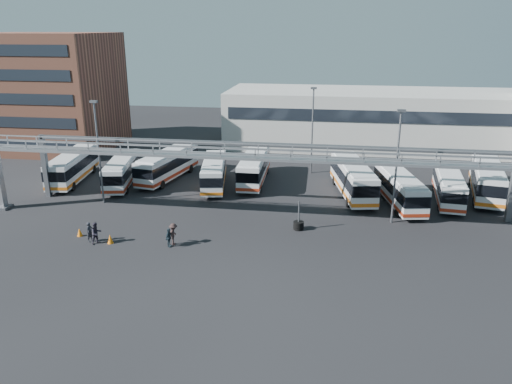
# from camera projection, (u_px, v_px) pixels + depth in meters

# --- Properties ---
(ground) EXTENTS (140.00, 140.00, 0.00)m
(ground) POSITION_uv_depth(u_px,v_px,m) (247.00, 246.00, 40.22)
(ground) COLOR black
(ground) RESTS_ON ground
(gantry) EXTENTS (51.40, 5.15, 7.10)m
(gantry) POSITION_uv_depth(u_px,v_px,m) (258.00, 161.00, 43.98)
(gantry) COLOR gray
(gantry) RESTS_ON ground
(apartment_building) EXTENTS (18.00, 15.00, 16.00)m
(apartment_building) POSITION_uv_depth(u_px,v_px,m) (47.00, 92.00, 70.77)
(apartment_building) COLOR brown
(apartment_building) RESTS_ON ground
(warehouse) EXTENTS (42.00, 14.00, 8.00)m
(warehouse) POSITION_uv_depth(u_px,v_px,m) (372.00, 119.00, 72.83)
(warehouse) COLOR #9E9E99
(warehouse) RESTS_ON ground
(light_pole_left) EXTENTS (0.70, 0.35, 10.21)m
(light_pole_left) POSITION_uv_depth(u_px,v_px,m) (98.00, 147.00, 48.24)
(light_pole_left) COLOR #4C4F54
(light_pole_left) RESTS_ON ground
(light_pole_mid) EXTENTS (0.70, 0.35, 10.21)m
(light_pole_mid) POSITION_uv_depth(u_px,v_px,m) (397.00, 161.00, 43.22)
(light_pole_mid) COLOR #4C4F54
(light_pole_mid) RESTS_ON ground
(light_pole_back) EXTENTS (0.70, 0.35, 10.21)m
(light_pole_back) POSITION_uv_depth(u_px,v_px,m) (312.00, 126.00, 58.45)
(light_pole_back) COLOR #4C4F54
(light_pole_back) RESTS_ON ground
(bus_0) EXTENTS (3.95, 10.99, 3.26)m
(bus_0) POSITION_uv_depth(u_px,v_px,m) (73.00, 166.00, 56.39)
(bus_0) COLOR silver
(bus_0) RESTS_ON ground
(bus_1) EXTENTS (4.27, 10.29, 3.04)m
(bus_1) POSITION_uv_depth(u_px,v_px,m) (122.00, 170.00, 55.22)
(bus_1) COLOR silver
(bus_1) RESTS_ON ground
(bus_2) EXTENTS (4.45, 11.07, 3.28)m
(bus_2) POSITION_uv_depth(u_px,v_px,m) (168.00, 164.00, 57.13)
(bus_2) COLOR silver
(bus_2) RESTS_ON ground
(bus_3) EXTENTS (4.03, 10.23, 3.03)m
(bus_3) POSITION_uv_depth(u_px,v_px,m) (214.00, 172.00, 54.66)
(bus_3) COLOR silver
(bus_3) RESTS_ON ground
(bus_4) EXTENTS (2.75, 10.75, 3.25)m
(bus_4) POSITION_uv_depth(u_px,v_px,m) (254.00, 167.00, 56.04)
(bus_4) COLOR silver
(bus_4) RESTS_ON ground
(bus_6) EXTENTS (4.72, 11.68, 3.46)m
(bus_6) POSITION_uv_depth(u_px,v_px,m) (353.00, 178.00, 51.73)
(bus_6) COLOR silver
(bus_6) RESTS_ON ground
(bus_7) EXTENTS (4.30, 10.65, 3.15)m
(bus_7) POSITION_uv_depth(u_px,v_px,m) (400.00, 188.00, 48.99)
(bus_7) COLOR silver
(bus_7) RESTS_ON ground
(bus_8) EXTENTS (3.31, 10.17, 3.03)m
(bus_8) POSITION_uv_depth(u_px,v_px,m) (449.00, 186.00, 49.92)
(bus_8) COLOR silver
(bus_8) RESTS_ON ground
(bus_9) EXTENTS (4.71, 11.71, 3.47)m
(bus_9) POSITION_uv_depth(u_px,v_px,m) (487.00, 178.00, 51.47)
(bus_9) COLOR silver
(bus_9) RESTS_ON ground
(pedestrian_a) EXTENTS (0.56, 0.70, 1.68)m
(pedestrian_a) POSITION_uv_depth(u_px,v_px,m) (90.00, 232.00, 40.80)
(pedestrian_a) COLOR #22232A
(pedestrian_a) RESTS_ON ground
(pedestrian_b) EXTENTS (1.08, 1.13, 1.83)m
(pedestrian_b) POSITION_uv_depth(u_px,v_px,m) (96.00, 233.00, 40.38)
(pedestrian_b) COLOR #23202C
(pedestrian_b) RESTS_ON ground
(pedestrian_c) EXTENTS (0.84, 1.26, 1.82)m
(pedestrian_c) POSITION_uv_depth(u_px,v_px,m) (174.00, 234.00, 40.20)
(pedestrian_c) COLOR #2D1F1E
(pedestrian_c) RESTS_ON ground
(pedestrian_d) EXTENTS (0.53, 0.96, 1.56)m
(pedestrian_d) POSITION_uv_depth(u_px,v_px,m) (169.00, 238.00, 39.82)
(pedestrian_d) COLOR #1C2932
(pedestrian_d) RESTS_ON ground
(cone_left) EXTENTS (0.55, 0.55, 0.72)m
(cone_left) POSITION_uv_depth(u_px,v_px,m) (80.00, 232.00, 41.99)
(cone_left) COLOR orange
(cone_left) RESTS_ON ground
(cone_right) EXTENTS (0.57, 0.57, 0.77)m
(cone_right) POSITION_uv_depth(u_px,v_px,m) (110.00, 239.00, 40.59)
(cone_right) COLOR orange
(cone_right) RESTS_ON ground
(tire_stack) EXTENTS (0.92, 0.92, 2.62)m
(tire_stack) POSITION_uv_depth(u_px,v_px,m) (299.00, 225.00, 43.34)
(tire_stack) COLOR black
(tire_stack) RESTS_ON ground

